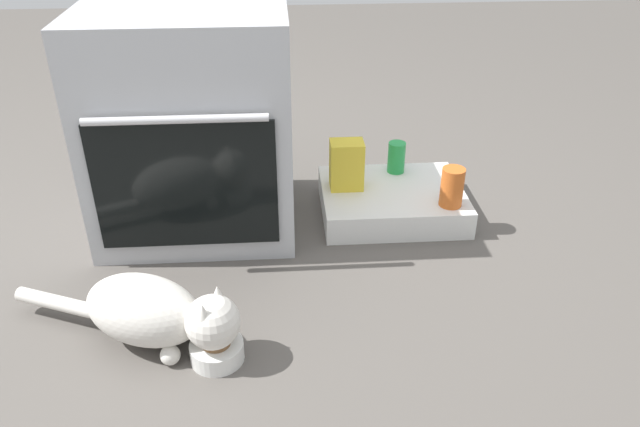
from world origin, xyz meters
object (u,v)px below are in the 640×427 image
at_px(sauce_jar, 452,187).
at_px(snack_bag, 347,165).
at_px(pantry_cabinet, 392,201).
at_px(oven, 193,122).
at_px(food_bowl, 217,350).
at_px(cat, 155,312).
at_px(soda_can, 396,157).

bearing_deg(sauce_jar, snack_bag, 155.50).
bearing_deg(pantry_cabinet, oven, 179.64).
relative_size(pantry_cabinet, food_bowl, 3.61).
bearing_deg(cat, snack_bag, 72.55).
distance_m(food_bowl, sauce_jar, 0.99).
bearing_deg(cat, food_bowl, 0.00).
distance_m(oven, food_bowl, 0.82).
distance_m(oven, snack_bag, 0.56).
bearing_deg(sauce_jar, pantry_cabinet, 143.85).
bearing_deg(snack_bag, soda_can, 28.98).
height_order(food_bowl, cat, cat).
bearing_deg(snack_bag, sauce_jar, -24.50).
bearing_deg(oven, soda_can, 10.50).
height_order(oven, soda_can, oven).
height_order(oven, pantry_cabinet, oven).
bearing_deg(pantry_cabinet, sauce_jar, -36.15).
distance_m(cat, sauce_jar, 1.08).
xyz_separation_m(oven, soda_can, (0.74, 0.14, -0.22)).
distance_m(pantry_cabinet, food_bowl, 0.94).
bearing_deg(oven, sauce_jar, -8.79).
height_order(food_bowl, soda_can, soda_can).
xyz_separation_m(cat, snack_bag, (0.59, 0.69, 0.08)).
xyz_separation_m(cat, soda_can, (0.79, 0.81, 0.05)).
relative_size(pantry_cabinet, cat, 0.78).
bearing_deg(oven, food_bowl, -81.82).
xyz_separation_m(oven, cat, (-0.06, -0.67, -0.27)).
xyz_separation_m(food_bowl, snack_bag, (0.42, 0.76, 0.16)).
height_order(oven, sauce_jar, oven).
relative_size(food_bowl, snack_bag, 0.80).
xyz_separation_m(food_bowl, sauce_jar, (0.77, 0.60, 0.14)).
xyz_separation_m(oven, pantry_cabinet, (0.70, -0.00, -0.33)).
bearing_deg(soda_can, food_bowl, -125.71).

